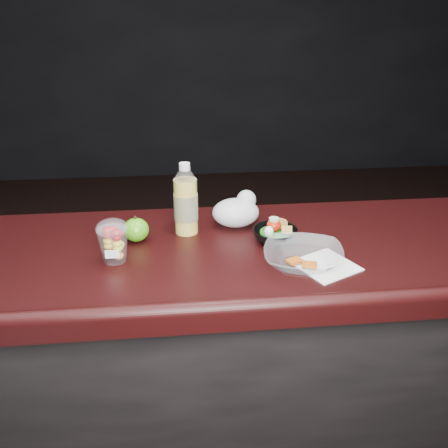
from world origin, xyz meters
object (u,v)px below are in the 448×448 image
(lemonade_bottle, at_px, (186,204))
(fruit_cup, at_px, (113,240))
(takeout_bowl, at_px, (303,258))
(green_apple, at_px, (136,230))
(snack_bowl, at_px, (275,234))

(lemonade_bottle, distance_m, fruit_cup, 0.29)
(fruit_cup, height_order, takeout_bowl, fruit_cup)
(green_apple, relative_size, takeout_bowl, 0.31)
(snack_bowl, bearing_deg, lemonade_bottle, 160.31)
(fruit_cup, xyz_separation_m, snack_bowl, (0.51, 0.08, -0.04))
(fruit_cup, bearing_deg, takeout_bowl, -9.34)
(takeout_bowl, bearing_deg, snack_bowl, 106.69)
(green_apple, bearing_deg, snack_bowl, -6.71)
(green_apple, relative_size, snack_bowl, 0.47)
(fruit_cup, relative_size, green_apple, 1.55)
(lemonade_bottle, height_order, takeout_bowl, lemonade_bottle)
(snack_bowl, height_order, takeout_bowl, snack_bowl)
(lemonade_bottle, relative_size, fruit_cup, 1.80)
(lemonade_bottle, height_order, fruit_cup, lemonade_bottle)
(green_apple, distance_m, snack_bowl, 0.46)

